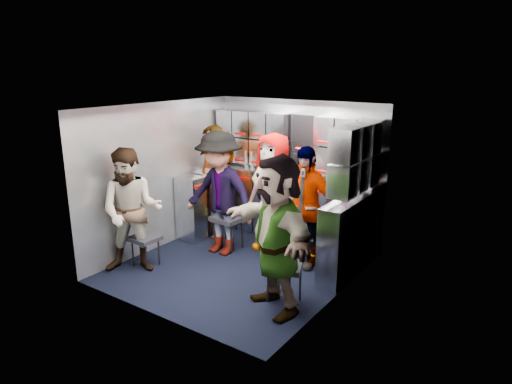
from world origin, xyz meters
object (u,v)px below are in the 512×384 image
Objects in this scene: jump_seat_mid_left at (228,220)px; attendant_arc_e at (276,234)px; attendant_arc_b at (220,194)px; attendant_arc_c at (273,193)px; jump_seat_near_left at (145,240)px; attendant_arc_a at (132,211)px; jump_seat_near_right at (284,269)px; attendant_arc_d at (304,207)px; jump_seat_mid_right at (310,235)px; jump_seat_center at (279,219)px; attendant_standing at (213,182)px.

jump_seat_mid_left is 1.87m from attendant_arc_e.
attendant_arc_b is 0.76m from attendant_arc_c.
jump_seat_near_left is 0.48m from attendant_arc_a.
jump_seat_near_right is 1.13m from attendant_arc_d.
attendant_arc_e is (2.01, 0.04, 0.50)m from jump_seat_near_left.
attendant_arc_b reaches higher than jump_seat_mid_right.
jump_seat_center is 1.20× the size of jump_seat_mid_right.
jump_seat_mid_left is at bearing -135.65° from jump_seat_center.
attendant_arc_d is 1.22m from attendant_arc_e.
attendant_arc_e is at bearing -90.00° from jump_seat_near_right.
jump_seat_near_right is 0.29× the size of attendant_arc_c.
attendant_arc_a reaches higher than jump_seat_near_left.
attendant_arc_e is (0.31, -1.18, 0.06)m from attendant_arc_d.
jump_seat_near_left is at bearing -123.49° from jump_seat_center.
attendant_arc_c reaches higher than jump_seat_mid_left.
attendant_standing reaches higher than jump_seat_near_right.
jump_seat_mid_right is 0.26× the size of attendant_arc_d.
jump_seat_center is 0.31× the size of attendant_arc_d.
attendant_arc_c is at bearing 23.78° from attendant_standing.
attendant_arc_a is (-2.01, -0.40, 0.41)m from jump_seat_near_right.
attendant_arc_a is (-1.08, -1.81, 0.40)m from jump_seat_center.
attendant_arc_a is at bearing -168.82° from jump_seat_near_right.
jump_seat_center is at bearing 44.35° from jump_seat_mid_left.
jump_seat_mid_left is at bearing -8.45° from attendant_standing.
attendant_arc_a is 1.22m from attendant_arc_b.
attendant_arc_b is at bearing -168.33° from attendant_arc_d.
jump_seat_near_left is 2.14m from attendant_arc_d.
attendant_arc_a is at bearing -115.12° from attendant_arc_b.
attendant_arc_e reaches higher than jump_seat_near_left.
jump_seat_mid_left is 1.00× the size of jump_seat_near_right.
attendant_standing is (-0.54, 0.31, 0.43)m from jump_seat_mid_left.
attendant_arc_c is at bearing 32.84° from jump_seat_mid_left.
attendant_arc_c is (-0.94, 1.23, 0.45)m from jump_seat_near_right.
jump_seat_mid_right is at bearing 39.38° from jump_seat_near_left.
attendant_arc_b is 1.08× the size of attendant_arc_d.
attendant_arc_b is 1.72m from attendant_arc_e.
jump_seat_center is 0.29× the size of attendant_standing.
jump_seat_center is 1.19m from attendant_standing.
attendant_arc_a is at bearing -90.00° from jump_seat_near_left.
jump_seat_mid_left reaches higher than jump_seat_near_left.
jump_seat_center is (1.08, 1.63, 0.04)m from jump_seat_near_left.
jump_seat_center is 0.29× the size of attendant_arc_e.
attendant_arc_a is (-0.00, -0.18, 0.44)m from jump_seat_near_left.
attendant_arc_d is at bearing -32.91° from jump_seat_center.
attendant_arc_b is (0.00, -0.18, 0.44)m from jump_seat_mid_left.
jump_seat_near_right is 2.39m from attendant_standing.
attendant_standing is at bearing 149.37° from jump_seat_near_right.
jump_seat_mid_left reaches higher than jump_seat_center.
jump_seat_mid_left is 0.99× the size of jump_seat_center.
attendant_arc_d is (0.00, -0.18, 0.44)m from jump_seat_mid_right.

